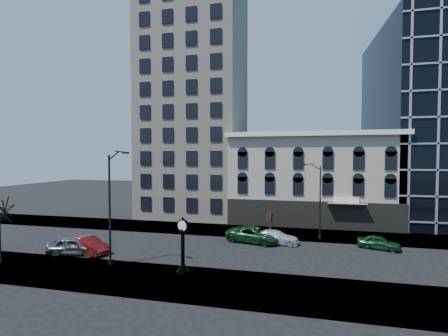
% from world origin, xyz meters
% --- Properties ---
extents(ground, '(160.00, 160.00, 0.00)m').
position_xyz_m(ground, '(0.00, 0.00, 0.00)').
color(ground, black).
rests_on(ground, ground).
extents(sidewalk_far, '(160.00, 6.00, 0.12)m').
position_xyz_m(sidewalk_far, '(0.00, 8.00, 0.06)').
color(sidewalk_far, gray).
rests_on(sidewalk_far, ground).
extents(sidewalk_near, '(160.00, 6.00, 0.12)m').
position_xyz_m(sidewalk_near, '(0.00, -8.00, 0.06)').
color(sidewalk_near, gray).
rests_on(sidewalk_near, ground).
extents(cream_tower, '(15.90, 15.40, 42.50)m').
position_xyz_m(cream_tower, '(-6.11, 18.88, 19.32)').
color(cream_tower, beige).
rests_on(cream_tower, ground).
extents(victorian_row, '(22.60, 11.19, 12.50)m').
position_xyz_m(victorian_row, '(12.00, 15.89, 6.00)').
color(victorian_row, '#B6A695').
rests_on(victorian_row, ground).
extents(street_clock, '(1.00, 1.00, 4.43)m').
position_xyz_m(street_clock, '(1.04, -6.64, 2.12)').
color(street_clock, black).
rests_on(street_clock, sidewalk_near).
extents(street_lamp_near, '(2.49, 0.92, 9.80)m').
position_xyz_m(street_lamp_near, '(-4.99, -6.19, 7.51)').
color(street_lamp_near, black).
rests_on(street_lamp_near, sidewalk_near).
extents(street_lamp_far, '(2.19, 0.66, 8.55)m').
position_xyz_m(street_lamp_far, '(11.83, 5.88, 6.57)').
color(street_lamp_far, black).
rests_on(street_lamp_far, sidewalk_far).
extents(bare_tree_far, '(1.91, 1.91, 3.29)m').
position_xyz_m(bare_tree_far, '(6.95, 7.05, 2.59)').
color(bare_tree_far, '#322119').
rests_on(bare_tree_far, sidewalk_far).
extents(car_near_a, '(5.16, 3.06, 1.65)m').
position_xyz_m(car_near_a, '(-10.73, -4.01, 0.82)').
color(car_near_a, '#595B60').
rests_on(car_near_a, ground).
extents(car_near_b, '(4.98, 2.96, 1.55)m').
position_xyz_m(car_near_b, '(-9.75, -3.49, 0.78)').
color(car_near_b, maroon).
rests_on(car_near_b, ground).
extents(car_far_a, '(6.32, 4.03, 1.62)m').
position_xyz_m(car_far_a, '(5.31, 3.65, 0.81)').
color(car_far_a, '#143F1E').
rests_on(car_far_a, ground).
extents(car_far_b, '(4.97, 2.52, 1.38)m').
position_xyz_m(car_far_b, '(7.79, 3.63, 0.69)').
color(car_far_b, silver).
rests_on(car_far_b, ground).
extents(car_far_c, '(4.21, 2.77, 1.33)m').
position_xyz_m(car_far_c, '(17.90, 3.83, 0.67)').
color(car_far_c, '#143F1E').
rests_on(car_far_c, ground).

